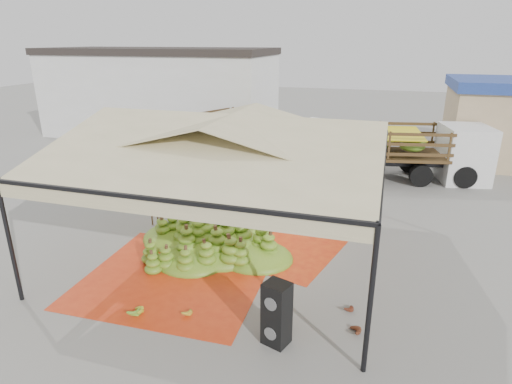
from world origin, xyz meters
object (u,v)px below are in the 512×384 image
(vendor, at_px, (276,169))
(truck_left, at_px, (272,138))
(banana_heap, at_px, (217,233))
(truck_right, at_px, (411,146))
(speaker_stack, at_px, (277,314))

(vendor, xyz_separation_m, truck_left, (-0.84, 2.49, 0.74))
(banana_heap, distance_m, truck_right, 10.54)
(speaker_stack, distance_m, vendor, 9.83)
(banana_heap, xyz_separation_m, vendor, (0.23, 6.02, 0.27))
(truck_right, bearing_deg, vendor, -162.93)
(vendor, bearing_deg, truck_left, -64.68)
(speaker_stack, height_order, truck_left, truck_left)
(truck_right, bearing_deg, banana_heap, -133.33)
(vendor, xyz_separation_m, truck_right, (5.34, 2.88, 0.67))
(banana_heap, xyz_separation_m, speaker_stack, (2.71, -3.49, 0.15))
(speaker_stack, bearing_deg, truck_right, 96.11)
(vendor, bearing_deg, truck_right, -145.03)
(banana_heap, xyz_separation_m, truck_left, (-0.61, 8.51, 1.00))
(banana_heap, distance_m, vendor, 6.03)
(vendor, distance_m, truck_left, 2.73)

